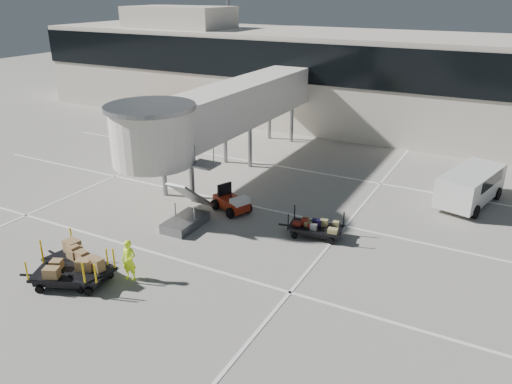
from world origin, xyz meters
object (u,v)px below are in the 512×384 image
(minivan, at_px, (472,183))
(box_cart_far, at_px, (71,273))
(belt_loader, at_px, (171,115))
(baggage_tug, at_px, (232,202))
(box_cart_near, at_px, (77,265))
(suitcase_cart, at_px, (315,228))
(ground_worker, at_px, (129,260))

(minivan, bearing_deg, box_cart_far, -114.26)
(box_cart_far, xyz_separation_m, belt_loader, (-12.88, 23.92, 0.21))
(baggage_tug, xyz_separation_m, box_cart_near, (-2.39, -9.06, 0.07))
(suitcase_cart, height_order, box_cart_far, box_cart_far)
(box_cart_near, relative_size, belt_loader, 0.98)
(baggage_tug, height_order, belt_loader, belt_loader)
(ground_worker, xyz_separation_m, minivan, (11.85, 15.72, 0.28))
(box_cart_near, xyz_separation_m, minivan, (13.99, 16.65, 0.60))
(minivan, bearing_deg, ground_worker, -112.60)
(belt_loader, bearing_deg, minivan, -24.56)
(baggage_tug, xyz_separation_m, box_cart_far, (-2.16, -9.61, -0.01))
(suitcase_cart, xyz_separation_m, ground_worker, (-5.47, -7.48, 0.45))
(baggage_tug, xyz_separation_m, minivan, (11.59, 7.58, 0.67))
(box_cart_far, height_order, ground_worker, ground_worker)
(baggage_tug, distance_m, suitcase_cart, 5.26)
(baggage_tug, relative_size, box_cart_far, 0.67)
(ground_worker, relative_size, minivan, 0.33)
(suitcase_cart, bearing_deg, baggage_tug, 164.32)
(belt_loader, bearing_deg, box_cart_far, -72.09)
(belt_loader, bearing_deg, ground_worker, -67.00)
(suitcase_cart, relative_size, minivan, 0.59)
(baggage_tug, relative_size, ground_worker, 1.35)
(baggage_tug, bearing_deg, box_cart_far, -79.03)
(minivan, bearing_deg, baggage_tug, -132.41)
(baggage_tug, distance_m, ground_worker, 8.15)
(minivan, bearing_deg, box_cart_near, -115.64)
(ground_worker, height_order, minivan, minivan)
(baggage_tug, relative_size, suitcase_cart, 0.74)
(box_cart_near, relative_size, ground_worker, 2.23)
(ground_worker, bearing_deg, box_cart_near, -167.53)
(box_cart_far, bearing_deg, box_cart_near, 88.48)
(box_cart_near, bearing_deg, minivan, 60.09)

